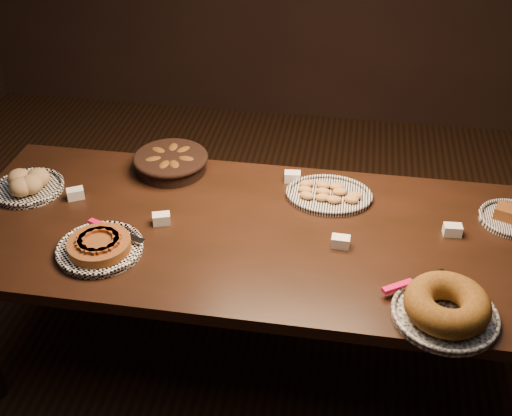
% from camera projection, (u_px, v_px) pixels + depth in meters
% --- Properties ---
extents(ground, '(5.00, 5.00, 0.00)m').
position_uv_depth(ground, '(254.00, 358.00, 2.98)').
color(ground, black).
rests_on(ground, ground).
extents(buffet_table, '(2.40, 1.00, 0.75)m').
position_uv_depth(buffet_table, '(254.00, 244.00, 2.59)').
color(buffet_table, black).
rests_on(buffet_table, ground).
extents(apple_tart_plate, '(0.33, 0.33, 0.06)m').
position_uv_depth(apple_tart_plate, '(100.00, 247.00, 2.43)').
color(apple_tart_plate, white).
rests_on(apple_tart_plate, buffet_table).
extents(madeleine_platter, '(0.36, 0.30, 0.04)m').
position_uv_depth(madeleine_platter, '(329.00, 194.00, 2.73)').
color(madeleine_platter, black).
rests_on(madeleine_platter, buffet_table).
extents(bundt_cake_plate, '(0.39, 0.40, 0.11)m').
position_uv_depth(bundt_cake_plate, '(446.00, 307.00, 2.12)').
color(bundt_cake_plate, black).
rests_on(bundt_cake_plate, buffet_table).
extents(croissant_basket, '(0.34, 0.34, 0.08)m').
position_uv_depth(croissant_basket, '(171.00, 161.00, 2.89)').
color(croissant_basket, black).
rests_on(croissant_basket, buffet_table).
extents(bread_roll_plate, '(0.30, 0.30, 0.09)m').
position_uv_depth(bread_roll_plate, '(28.00, 184.00, 2.75)').
color(bread_roll_plate, white).
rests_on(bread_roll_plate, buffet_table).
extents(loaf_plate, '(0.26, 0.26, 0.06)m').
position_uv_depth(loaf_plate, '(512.00, 218.00, 2.59)').
color(loaf_plate, black).
rests_on(loaf_plate, buffet_table).
extents(tent_cards, '(1.64, 0.48, 0.04)m').
position_uv_depth(tent_cards, '(261.00, 211.00, 2.62)').
color(tent_cards, white).
rests_on(tent_cards, buffet_table).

